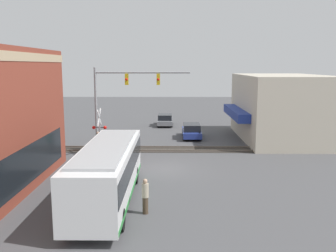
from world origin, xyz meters
TOP-DOWN VIEW (x-y plane):
  - ground_plane at (0.00, 0.00)m, footprint 120.00×120.00m
  - shop_building at (10.87, -11.24)m, footprint 12.93×8.76m
  - city_bus at (-6.61, 2.80)m, footprint 10.71×2.59m
  - traffic_signal_gantry at (4.72, 3.47)m, footprint 0.42×7.78m
  - crossing_signal at (3.78, 5.20)m, footprint 1.41×1.18m
  - rail_track_near at (6.00, 0.00)m, footprint 2.60×60.00m
  - parked_car_blue at (11.23, -2.60)m, footprint 4.49×1.82m
  - parked_car_grey at (18.95, 0.20)m, footprint 4.22×1.82m
  - pedestrian_at_crossing at (4.42, 5.46)m, footprint 0.34×0.34m
  - pedestrian_near_bus at (-8.22, 0.71)m, footprint 0.34×0.34m

SIDE VIEW (x-z plane):
  - ground_plane at x=0.00m, z-range 0.00..0.00m
  - rail_track_near at x=6.00m, z-range -0.05..0.10m
  - parked_car_grey at x=18.95m, z-range -0.05..1.35m
  - parked_car_blue at x=11.23m, z-range -0.05..1.40m
  - pedestrian_near_bus at x=-8.22m, z-range 0.02..1.80m
  - pedestrian_at_crossing at x=4.42m, z-range 0.03..1.87m
  - city_bus at x=-6.61m, z-range 0.16..3.26m
  - crossing_signal at x=3.78m, z-range 0.39..4.20m
  - shop_building at x=10.87m, z-range -0.01..6.29m
  - traffic_signal_gantry at x=4.72m, z-range 1.61..8.66m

